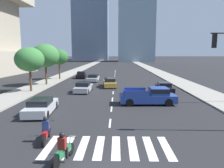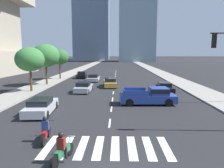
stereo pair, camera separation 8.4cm
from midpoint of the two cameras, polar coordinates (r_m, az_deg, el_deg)
name	(u,v)px [view 2 (the right image)]	position (r m, az deg, el deg)	size (l,w,h in m)	color
sidewalk_east	(179,81)	(39.58, 17.70, 0.66)	(4.00, 260.00, 0.15)	gray
sidewalk_west	(51,81)	(39.89, -16.02, 0.78)	(4.00, 260.00, 0.15)	gray
crosswalk_near	(107,147)	(11.90, -1.19, -16.59)	(6.75, 2.97, 0.01)	silver
lane_divider_center	(115,81)	(39.11, 0.80, 0.85)	(0.14, 50.00, 0.01)	silver
motorcycle_lead	(46,131)	(12.97, -17.22, -12.05)	(0.70, 2.11, 1.49)	black
motorcycle_third	(62,150)	(10.45, -12.98, -16.95)	(0.79, 2.03, 1.49)	black
pickup_truck	(150,96)	(21.36, 10.38, -3.23)	(5.53, 2.27, 1.67)	navy
sedan_silver_0	(41,106)	(18.86, -18.39, -5.72)	(2.19, 4.89, 1.27)	#B7BABF
sedan_silver_1	(94,78)	(38.52, -4.90, 1.57)	(2.04, 4.35, 1.25)	#B7BABF
sedan_silver_2	(84,87)	(28.11, -7.55, -0.88)	(1.96, 4.56, 1.30)	#B7BABF
sedan_black_3	(82,75)	(44.13, -8.07, 2.40)	(2.04, 4.45, 1.34)	black
sedan_black_4	(165,87)	(29.13, 14.09, -0.83)	(1.92, 4.78, 1.18)	black
sedan_gold_5	(110,83)	(32.10, -0.48, 0.34)	(2.19, 4.86, 1.34)	#B28E38
street_tree_nearest	(30,59)	(29.25, -21.18, 6.18)	(3.67, 3.67, 5.67)	#4C3823
street_tree_second	(46,56)	(34.92, -17.36, 7.30)	(4.26, 4.26, 6.35)	#4C3823
street_tree_third	(59,57)	(42.43, -13.90, 7.07)	(3.51, 3.51, 5.70)	#4C3823
office_tower_left_skyline	(92,4)	(184.54, -5.43, 20.63)	(27.85, 26.97, 90.86)	slate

